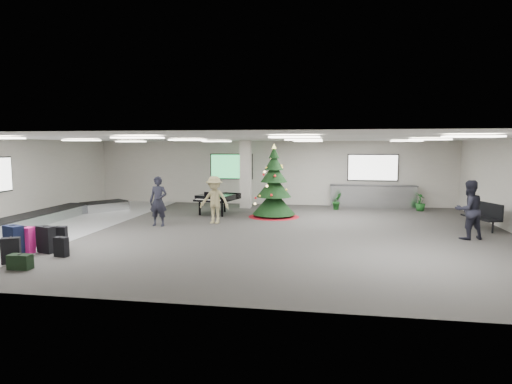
% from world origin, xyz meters
% --- Properties ---
extents(ground, '(18.00, 18.00, 0.00)m').
position_xyz_m(ground, '(0.00, 0.00, 0.00)').
color(ground, '#34312F').
rests_on(ground, ground).
extents(room_envelope, '(18.02, 14.02, 3.21)m').
position_xyz_m(room_envelope, '(-0.38, 0.67, 2.33)').
color(room_envelope, '#B3AFA3').
rests_on(room_envelope, ground).
extents(baggage_carousel, '(2.28, 9.71, 0.43)m').
position_xyz_m(baggage_carousel, '(-7.84, -0.08, 0.21)').
color(baggage_carousel, silver).
rests_on(baggage_carousel, ground).
extents(service_counter, '(4.05, 0.65, 1.08)m').
position_xyz_m(service_counter, '(5.00, 6.65, 0.55)').
color(service_counter, silver).
rests_on(service_counter, ground).
extents(suitcase_0, '(0.48, 0.40, 0.67)m').
position_xyz_m(suitcase_0, '(-4.97, -5.03, 0.33)').
color(suitcase_0, black).
rests_on(suitcase_0, ground).
extents(suitcase_1, '(0.53, 0.37, 0.76)m').
position_xyz_m(suitcase_1, '(-4.81, -3.89, 0.37)').
color(suitcase_1, black).
rests_on(suitcase_1, ground).
extents(pink_suitcase, '(0.48, 0.29, 0.75)m').
position_xyz_m(pink_suitcase, '(-5.33, -4.05, 0.36)').
color(pink_suitcase, '#E81E82').
rests_on(pink_suitcase, ground).
extents(suitcase_3, '(0.50, 0.35, 0.69)m').
position_xyz_m(suitcase_3, '(-4.68, -3.54, 0.34)').
color(suitcase_3, black).
rests_on(suitcase_3, ground).
extents(navy_suitcase, '(0.60, 0.48, 0.82)m').
position_xyz_m(navy_suitcase, '(-5.52, -4.25, 0.40)').
color(navy_suitcase, black).
rests_on(navy_suitcase, ground).
extents(green_duffel, '(0.54, 0.28, 0.37)m').
position_xyz_m(green_duffel, '(-4.41, -5.44, 0.18)').
color(green_duffel, black).
rests_on(green_duffel, ground).
extents(suitcase_7, '(0.39, 0.25, 0.54)m').
position_xyz_m(suitcase_7, '(-4.15, -4.21, 0.26)').
color(suitcase_7, black).
rests_on(suitcase_7, ground).
extents(suitcase_8, '(0.46, 0.37, 0.61)m').
position_xyz_m(suitcase_8, '(-5.62, -3.24, 0.30)').
color(suitcase_8, black).
rests_on(suitcase_8, ground).
extents(christmas_tree, '(2.12, 2.12, 3.03)m').
position_xyz_m(christmas_tree, '(0.65, 3.15, 1.04)').
color(christmas_tree, maroon).
rests_on(christmas_tree, ground).
extents(grand_piano, '(1.74, 2.05, 1.01)m').
position_xyz_m(grand_piano, '(-1.86, 3.46, 0.72)').
color(grand_piano, black).
rests_on(grand_piano, ground).
extents(bench, '(0.98, 1.61, 0.97)m').
position_xyz_m(bench, '(8.26, 1.52, 0.55)').
color(bench, black).
rests_on(bench, ground).
extents(traveler_a, '(0.67, 0.45, 1.83)m').
position_xyz_m(traveler_a, '(-3.29, 0.41, 0.91)').
color(traveler_a, black).
rests_on(traveler_a, ground).
extents(traveler_b, '(1.25, 0.82, 1.80)m').
position_xyz_m(traveler_b, '(-1.40, 1.26, 0.90)').
color(traveler_b, '#9B8E60').
rests_on(traveler_b, ground).
extents(traveler_bench, '(1.09, 0.97, 1.87)m').
position_xyz_m(traveler_bench, '(7.21, -0.17, 0.93)').
color(traveler_bench, black).
rests_on(traveler_bench, ground).
extents(potted_plant_left, '(0.55, 0.52, 0.80)m').
position_xyz_m(potted_plant_left, '(3.30, 5.63, 0.40)').
color(potted_plant_left, '#144116').
rests_on(potted_plant_left, ground).
extents(potted_plant_right, '(0.57, 0.57, 0.81)m').
position_xyz_m(potted_plant_right, '(7.02, 5.82, 0.41)').
color(potted_plant_right, '#144116').
rests_on(potted_plant_right, ground).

